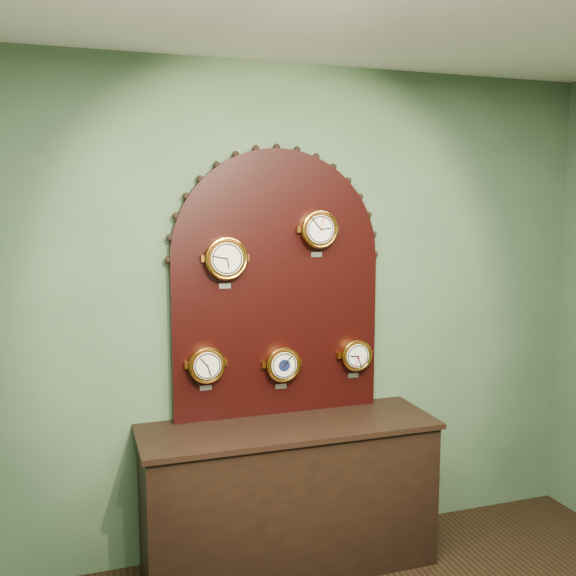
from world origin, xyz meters
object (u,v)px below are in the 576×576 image
object	(u,v)px
tide_clock	(356,355)
shop_counter	(289,498)
hygrometer	(206,365)
barometer	(283,364)
arabic_clock	(319,229)
display_board	(277,275)
roman_clock	(226,258)

from	to	relation	value
tide_clock	shop_counter	bearing A→B (deg)	-161.51
hygrometer	tide_clock	bearing A→B (deg)	0.03
barometer	arabic_clock	bearing A→B (deg)	-0.06
arabic_clock	display_board	bearing A→B (deg)	163.58
display_board	hygrometer	xyz separation A→B (m)	(-0.42, -0.07, -0.47)
shop_counter	roman_clock	bearing A→B (deg)	153.52
shop_counter	arabic_clock	bearing A→B (deg)	34.33
barometer	tide_clock	world-z (taller)	tide_clock
arabic_clock	tide_clock	world-z (taller)	arabic_clock
hygrometer	barometer	xyz separation A→B (m)	(0.43, -0.00, -0.03)
display_board	barometer	bearing A→B (deg)	-79.90
display_board	shop_counter	bearing A→B (deg)	-90.00
arabic_clock	tide_clock	bearing A→B (deg)	0.18
shop_counter	hygrometer	world-z (taller)	hygrometer
shop_counter	barometer	distance (m)	0.74
display_board	roman_clock	xyz separation A→B (m)	(-0.31, -0.07, 0.11)
display_board	arabic_clock	bearing A→B (deg)	-16.42
roman_clock	barometer	size ratio (longest dim) A/B	1.13
display_board	tide_clock	size ratio (longest dim) A/B	6.40
barometer	shop_counter	bearing A→B (deg)	-94.38
hygrometer	barometer	size ratio (longest dim) A/B	1.01
arabic_clock	hygrometer	xyz separation A→B (m)	(-0.65, 0.00, -0.73)
shop_counter	roman_clock	size ratio (longest dim) A/B	5.61
tide_clock	barometer	bearing A→B (deg)	-179.93
shop_counter	barometer	world-z (taller)	barometer
roman_clock	tide_clock	distance (m)	0.97
shop_counter	barometer	xyz separation A→B (m)	(0.01, 0.15, 0.73)
shop_counter	tide_clock	world-z (taller)	tide_clock
hygrometer	tide_clock	xyz separation A→B (m)	(0.88, 0.00, -0.01)
display_board	tide_clock	bearing A→B (deg)	-8.07
roman_clock	tide_clock	world-z (taller)	roman_clock
shop_counter	hygrometer	xyz separation A→B (m)	(-0.42, 0.15, 0.76)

